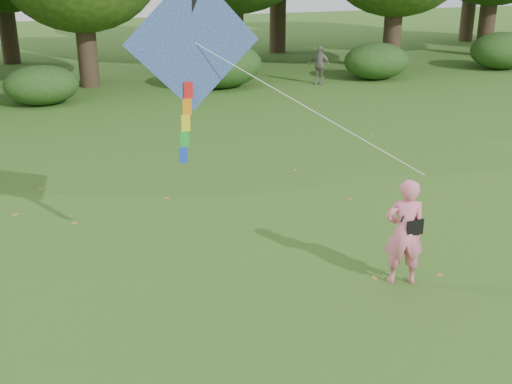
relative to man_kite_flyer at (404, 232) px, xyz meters
name	(u,v)px	position (x,y,z in m)	size (l,w,h in m)	color
ground	(378,318)	(-0.94, -0.87, -0.91)	(100.00, 100.00, 0.00)	#265114
man_kite_flyer	(404,232)	(0.00, 0.00, 0.00)	(0.67, 0.44, 1.83)	pink
bystander_right	(319,65)	(6.22, 16.34, -0.11)	(0.94, 0.39, 1.60)	gray
crossbody_bag	(412,225)	(0.12, -0.03, 0.12)	(0.43, 0.20, 0.72)	black
flying_kite	(194,46)	(-3.07, 1.42, 2.96)	(4.41, 1.68, 3.13)	#273EA9
shrub_band	(130,73)	(-1.66, 16.73, -0.06)	(39.15, 3.22, 1.88)	#264919
fallen_leaves	(221,213)	(-1.94, 3.95, -0.91)	(11.00, 9.47, 0.01)	olive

